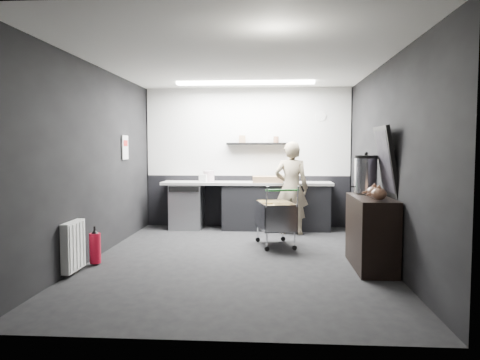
{
  "coord_description": "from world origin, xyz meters",
  "views": [
    {
      "loc": [
        0.48,
        -6.37,
        1.55
      ],
      "look_at": [
        0.01,
        0.4,
        1.08
      ],
      "focal_mm": 35.0,
      "sensor_mm": 36.0,
      "label": 1
    }
  ],
  "objects": [
    {
      "name": "floor",
      "position": [
        0.0,
        0.0,
        0.0
      ],
      "size": [
        5.5,
        5.5,
        0.0
      ],
      "primitive_type": "plane",
      "color": "black",
      "rests_on": "ground"
    },
    {
      "name": "ceiling",
      "position": [
        0.0,
        0.0,
        2.7
      ],
      "size": [
        5.5,
        5.5,
        0.0
      ],
      "primitive_type": "plane",
      "rotation": [
        3.14,
        0.0,
        0.0
      ],
      "color": "white",
      "rests_on": "wall_back"
    },
    {
      "name": "wall_back",
      "position": [
        0.0,
        2.75,
        1.35
      ],
      "size": [
        5.5,
        0.0,
        5.5
      ],
      "primitive_type": "plane",
      "rotation": [
        1.57,
        0.0,
        0.0
      ],
      "color": "black",
      "rests_on": "floor"
    },
    {
      "name": "wall_front",
      "position": [
        0.0,
        -2.75,
        1.35
      ],
      "size": [
        5.5,
        0.0,
        5.5
      ],
      "primitive_type": "plane",
      "rotation": [
        -1.57,
        0.0,
        0.0
      ],
      "color": "black",
      "rests_on": "floor"
    },
    {
      "name": "wall_left",
      "position": [
        -2.0,
        0.0,
        1.35
      ],
      "size": [
        0.0,
        5.5,
        5.5
      ],
      "primitive_type": "plane",
      "rotation": [
        1.57,
        0.0,
        1.57
      ],
      "color": "black",
      "rests_on": "floor"
    },
    {
      "name": "wall_right",
      "position": [
        2.0,
        0.0,
        1.35
      ],
      "size": [
        0.0,
        5.5,
        5.5
      ],
      "primitive_type": "plane",
      "rotation": [
        1.57,
        0.0,
        -1.57
      ],
      "color": "black",
      "rests_on": "floor"
    },
    {
      "name": "kitchen_wall_panel",
      "position": [
        0.0,
        2.73,
        1.85
      ],
      "size": [
        3.95,
        0.02,
        1.7
      ],
      "primitive_type": "cube",
      "color": "silver",
      "rests_on": "wall_back"
    },
    {
      "name": "dado_panel",
      "position": [
        0.0,
        2.73,
        0.5
      ],
      "size": [
        3.95,
        0.02,
        1.0
      ],
      "primitive_type": "cube",
      "color": "black",
      "rests_on": "wall_back"
    },
    {
      "name": "floating_shelf",
      "position": [
        0.2,
        2.62,
        1.62
      ],
      "size": [
        1.2,
        0.22,
        0.04
      ],
      "primitive_type": "cube",
      "color": "black",
      "rests_on": "wall_back"
    },
    {
      "name": "wall_clock",
      "position": [
        1.4,
        2.72,
        2.15
      ],
      "size": [
        0.2,
        0.03,
        0.2
      ],
      "primitive_type": "cylinder",
      "rotation": [
        1.57,
        0.0,
        0.0
      ],
      "color": "white",
      "rests_on": "wall_back"
    },
    {
      "name": "poster",
      "position": [
        -1.98,
        1.3,
        1.55
      ],
      "size": [
        0.02,
        0.3,
        0.4
      ],
      "primitive_type": "cube",
      "color": "silver",
      "rests_on": "wall_left"
    },
    {
      "name": "poster_red_band",
      "position": [
        -1.98,
        1.3,
        1.62
      ],
      "size": [
        0.02,
        0.22,
        0.1
      ],
      "primitive_type": "cube",
      "color": "red",
      "rests_on": "poster"
    },
    {
      "name": "radiator",
      "position": [
        -1.94,
        -0.9,
        0.35
      ],
      "size": [
        0.1,
        0.5,
        0.6
      ],
      "primitive_type": "cube",
      "color": "white",
      "rests_on": "wall_left"
    },
    {
      "name": "ceiling_strip",
      "position": [
        0.0,
        1.85,
        2.67
      ],
      "size": [
        2.4,
        0.2,
        0.04
      ],
      "primitive_type": "cube",
      "color": "white",
      "rests_on": "ceiling"
    },
    {
      "name": "prep_counter",
      "position": [
        0.14,
        2.42,
        0.46
      ],
      "size": [
        3.2,
        0.61,
        0.9
      ],
      "color": "black",
      "rests_on": "floor"
    },
    {
      "name": "person",
      "position": [
        0.82,
        1.97,
        0.83
      ],
      "size": [
        0.65,
        0.48,
        1.66
      ],
      "primitive_type": "imported",
      "rotation": [
        0.0,
        0.0,
        3.01
      ],
      "color": "beige",
      "rests_on": "floor"
    },
    {
      "name": "shopping_cart",
      "position": [
        0.53,
        0.93,
        0.45
      ],
      "size": [
        0.68,
        0.96,
        0.94
      ],
      "color": "silver",
      "rests_on": "floor"
    },
    {
      "name": "sideboard",
      "position": [
        1.76,
        -0.29,
        0.58
      ],
      "size": [
        0.52,
        1.22,
        1.83
      ],
      "color": "black",
      "rests_on": "floor"
    },
    {
      "name": "fire_extinguisher",
      "position": [
        -1.85,
        -0.43,
        0.24
      ],
      "size": [
        0.15,
        0.15,
        0.49
      ],
      "color": "#B60C23",
      "rests_on": "floor"
    },
    {
      "name": "cardboard_box",
      "position": [
        0.4,
        2.37,
        0.96
      ],
      "size": [
        0.57,
        0.44,
        0.11
      ],
      "primitive_type": "cube",
      "rotation": [
        0.0,
        0.0,
        0.03
      ],
      "color": "#94714F",
      "rests_on": "prep_counter"
    },
    {
      "name": "pink_tub",
      "position": [
        -0.72,
        2.42,
        1.0
      ],
      "size": [
        0.21,
        0.21,
        0.21
      ],
      "primitive_type": "cylinder",
      "color": "beige",
      "rests_on": "prep_counter"
    },
    {
      "name": "white_container",
      "position": [
        -0.81,
        2.37,
        0.97
      ],
      "size": [
        0.19,
        0.17,
        0.14
      ],
      "primitive_type": "cube",
      "rotation": [
        0.0,
        0.0,
        -0.41
      ],
      "color": "white",
      "rests_on": "prep_counter"
    }
  ]
}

